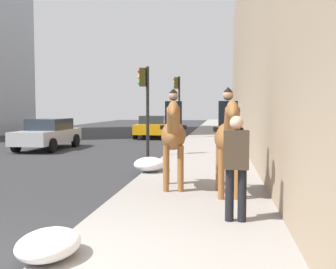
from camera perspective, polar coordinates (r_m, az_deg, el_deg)
The scene contains 9 objects.
mounted_horse_near at distance 9.09m, azimuth 0.77°, elevation 0.15°, with size 2.15×0.74×2.27m.
mounted_horse_far at distance 8.43m, azimuth 8.51°, elevation -0.21°, with size 2.15×0.66×2.26m.
pedestrian_greeting at distance 6.54m, azimuth 9.61°, elevation -3.73°, with size 0.27×0.41×1.70m.
car_mid_lane at distance 26.30m, azimuth -2.06°, elevation 1.17°, with size 4.44×2.03×1.44m.
car_far_lane at distance 19.73m, azimuth -16.58°, elevation 0.15°, with size 4.43×1.92×1.44m.
traffic_light_near_curb at distance 15.45m, azimuth -3.24°, elevation 5.35°, with size 0.20×0.44×3.51m.
traffic_light_far_curb at distance 24.96m, azimuth 1.39°, elevation 5.28°, with size 0.20×0.44×3.88m.
snow_pile_near at distance 5.28m, azimuth -16.52°, elevation -14.66°, with size 0.97×0.75×0.34m, color white.
snow_pile_far at distance 11.70m, azimuth -2.65°, elevation -4.21°, with size 1.16×0.89×0.40m, color white.
Camera 1 is at (-4.17, -2.23, 1.94)m, focal length 43.12 mm.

